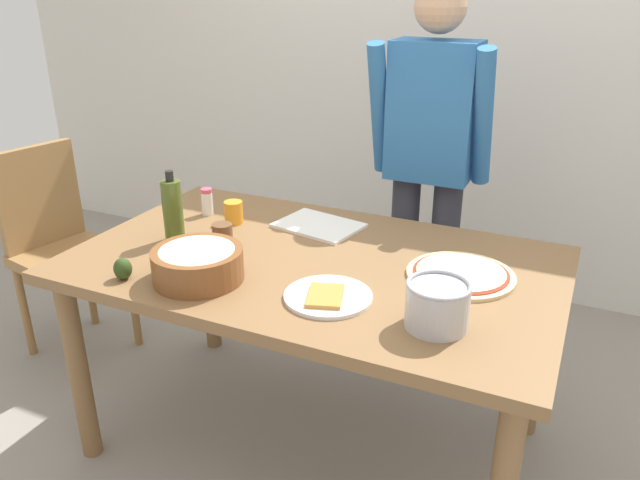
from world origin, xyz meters
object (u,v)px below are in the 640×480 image
at_px(pizza_raw_on_board, 461,274).
at_px(olive_oil_bottle, 173,210).
at_px(cup_orange, 234,212).
at_px(salt_shaker, 207,202).
at_px(popcorn_bowl, 198,261).
at_px(chair_wooden_left, 59,240).
at_px(person_cook, 430,157).
at_px(avocado, 123,269).
at_px(dining_table, 314,284).
at_px(steel_pot, 437,305).
at_px(cutting_board_white, 319,226).
at_px(cup_small_brown, 223,236).
at_px(plate_with_slice, 328,296).

xyz_separation_m(pizza_raw_on_board, olive_oil_bottle, (-0.99, -0.14, 0.10)).
bearing_deg(cup_orange, salt_shaker, 166.55).
xyz_separation_m(popcorn_bowl, salt_shaker, (-0.30, 0.49, -0.01)).
distance_m(chair_wooden_left, cup_orange, 0.94).
bearing_deg(salt_shaker, chair_wooden_left, -174.37).
distance_m(pizza_raw_on_board, cup_orange, 0.89).
xyz_separation_m(person_cook, cup_orange, (-0.59, -0.59, -0.14)).
relative_size(salt_shaker, avocado, 1.51).
xyz_separation_m(popcorn_bowl, avocado, (-0.21, -0.10, -0.03)).
height_order(cup_orange, salt_shaker, salt_shaker).
height_order(person_cook, popcorn_bowl, person_cook).
bearing_deg(olive_oil_bottle, dining_table, 6.77).
bearing_deg(person_cook, steel_pot, -72.90).
distance_m(chair_wooden_left, steel_pot, 1.86).
distance_m(dining_table, person_cook, 0.82).
bearing_deg(person_cook, avocado, -119.55).
distance_m(cutting_board_white, avocado, 0.74).
height_order(pizza_raw_on_board, cup_small_brown, cup_small_brown).
bearing_deg(olive_oil_bottle, cup_small_brown, 6.37).
relative_size(person_cook, pizza_raw_on_board, 4.80).
height_order(pizza_raw_on_board, steel_pot, steel_pot).
bearing_deg(popcorn_bowl, steel_pot, 2.79).
distance_m(person_cook, steel_pot, 1.06).
xyz_separation_m(cup_orange, cutting_board_white, (0.31, 0.10, -0.04)).
relative_size(olive_oil_bottle, steel_pot, 1.48).
bearing_deg(salt_shaker, dining_table, -20.07).
height_order(plate_with_slice, cutting_board_white, plate_with_slice).
distance_m(person_cook, cup_orange, 0.84).
bearing_deg(dining_table, olive_oil_bottle, -173.23).
height_order(chair_wooden_left, plate_with_slice, chair_wooden_left).
relative_size(cup_small_brown, cutting_board_white, 0.28).
xyz_separation_m(pizza_raw_on_board, plate_with_slice, (-0.32, -0.30, -0.00)).
bearing_deg(plate_with_slice, popcorn_bowl, -172.56).
xyz_separation_m(chair_wooden_left, avocado, (0.85, -0.51, 0.25)).
height_order(plate_with_slice, cup_small_brown, cup_small_brown).
bearing_deg(steel_pot, person_cook, 107.10).
bearing_deg(plate_with_slice, steel_pot, -3.13).
bearing_deg(plate_with_slice, salt_shaker, 148.71).
bearing_deg(cup_small_brown, pizza_raw_on_board, 8.25).
xyz_separation_m(dining_table, person_cook, (0.17, 0.76, 0.27)).
bearing_deg(salt_shaker, steel_pot, -23.47).
bearing_deg(dining_table, cup_small_brown, -173.00).
xyz_separation_m(pizza_raw_on_board, cup_orange, (-0.89, 0.09, 0.03)).
xyz_separation_m(chair_wooden_left, cutting_board_white, (1.22, 0.14, 0.23)).
bearing_deg(steel_pot, olive_oil_bottle, 169.43).
relative_size(steel_pot, avocado, 2.48).
bearing_deg(chair_wooden_left, cup_small_brown, -9.68).
bearing_deg(plate_with_slice, person_cook, 88.99).
bearing_deg(person_cook, salt_shaker, -142.86).
distance_m(plate_with_slice, olive_oil_bottle, 0.70).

